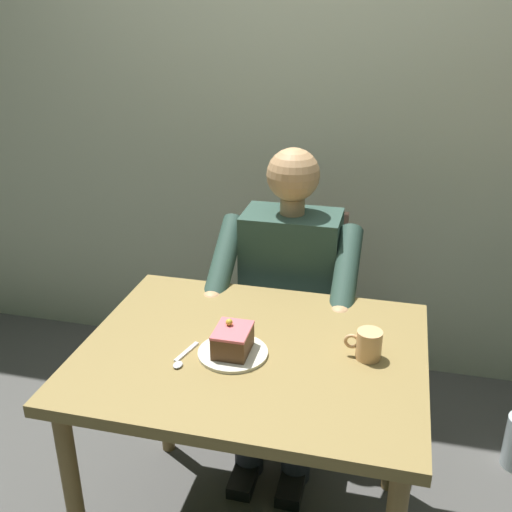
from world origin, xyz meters
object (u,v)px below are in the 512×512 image
coffee_cup (368,344)px  seated_person (286,304)px  dining_table (253,375)px  dessert_spoon (182,359)px  cake_slice (233,340)px  chair (294,311)px

coffee_cup → seated_person: bearing=-56.1°
dining_table → coffee_cup: size_ratio=9.25×
seated_person → dessert_spoon: size_ratio=8.38×
cake_slice → coffee_cup: cake_slice is taller
cake_slice → coffee_cup: bearing=-168.8°
dining_table → chair: bearing=-90.0°
dining_table → dessert_spoon: bearing=30.2°
dining_table → seated_person: size_ratio=0.83×
seated_person → cake_slice: seated_person is taller
dining_table → cake_slice: 0.15m
dining_table → seated_person: 0.52m
dining_table → cake_slice: size_ratio=8.09×
dining_table → cake_slice: (0.05, 0.04, 0.14)m
dining_table → coffee_cup: (-0.33, -0.03, 0.14)m
chair → cake_slice: bearing=86.3°
chair → dessert_spoon: 0.86m
chair → seated_person: (-0.00, 0.18, 0.13)m
chair → coffee_cup: (-0.33, 0.66, 0.30)m
cake_slice → coffee_cup: size_ratio=1.14×
chair → dessert_spoon: (0.18, 0.80, 0.26)m
dessert_spoon → cake_slice: bearing=-154.7°
dining_table → coffee_cup: coffee_cup is taller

